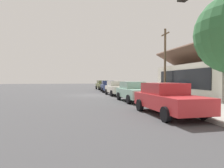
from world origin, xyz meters
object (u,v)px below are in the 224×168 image
at_px(car_seafoam, 133,91).
at_px(car_olive, 102,85).
at_px(car_ivory, 116,88).
at_px(utility_pole_wooden, 165,60).
at_px(car_navy, 108,86).
at_px(fire_hydrant_red, 163,97).
at_px(car_cherry, 167,98).

bearing_deg(car_seafoam, car_olive, 177.45).
distance_m(car_ivory, utility_pole_wooden, 6.38).
xyz_separation_m(car_ivory, utility_pole_wooden, (0.67, 5.53, 3.12)).
xyz_separation_m(car_ivory, car_seafoam, (6.31, 0.07, 0.00)).
xyz_separation_m(car_navy, fire_hydrant_red, (14.74, 1.43, -0.32)).
height_order(car_olive, car_seafoam, same).
distance_m(car_olive, car_navy, 6.14).
relative_size(car_seafoam, fire_hydrant_red, 6.39).
relative_size(car_seafoam, car_cherry, 0.93).
bearing_deg(car_ivory, car_seafoam, -2.17).
height_order(car_olive, car_cherry, same).
bearing_deg(car_navy, car_ivory, 1.79).
relative_size(car_cherry, fire_hydrant_red, 6.89).
height_order(car_navy, car_cherry, same).
relative_size(car_navy, fire_hydrant_red, 6.70).
xyz_separation_m(car_olive, car_cherry, (24.71, -0.26, 0.00)).
bearing_deg(fire_hydrant_red, car_olive, -176.38).
bearing_deg(car_seafoam, car_ivory, 178.49).
relative_size(car_cherry, utility_pole_wooden, 0.65).
height_order(car_cherry, fire_hydrant_red, car_cherry).
bearing_deg(car_navy, car_seafoam, 2.58).
height_order(car_olive, fire_hydrant_red, car_olive).
bearing_deg(car_navy, car_cherry, 2.29).
relative_size(car_olive, fire_hydrant_red, 6.78).
xyz_separation_m(car_navy, car_seafoam, (12.48, -0.04, -0.00)).
bearing_deg(car_olive, car_seafoam, -3.23).
distance_m(car_ivory, car_seafoam, 6.31).
bearing_deg(utility_pole_wooden, car_cherry, -25.45).
xyz_separation_m(car_seafoam, car_cherry, (6.09, -0.11, 0.00)).
distance_m(car_seafoam, fire_hydrant_red, 2.71).
height_order(car_ivory, car_cherry, same).
xyz_separation_m(car_seafoam, utility_pole_wooden, (-5.64, 5.47, 3.11)).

